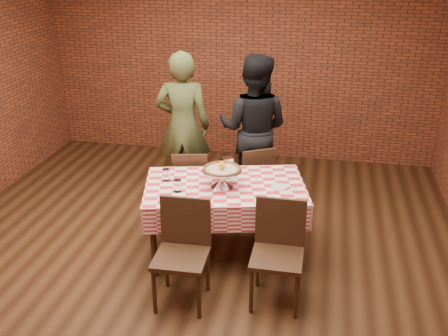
{
  "coord_description": "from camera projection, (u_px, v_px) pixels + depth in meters",
  "views": [
    {
      "loc": [
        1.2,
        -4.13,
        2.89
      ],
      "look_at": [
        0.3,
        0.34,
        0.91
      ],
      "focal_mm": 41.36,
      "sensor_mm": 36.0,
      "label": 1
    }
  ],
  "objects": [
    {
      "name": "sweetener_packet_a",
      "position": [
        290.0,
        191.0,
        4.86
      ],
      "size": [
        0.06,
        0.06,
        0.0
      ],
      "primitive_type": "cube",
      "rotation": [
        0.0,
        0.0,
        0.9
      ],
      "color": "white",
      "rests_on": "tablecloth"
    },
    {
      "name": "pizza",
      "position": [
        222.0,
        170.0,
        4.87
      ],
      "size": [
        0.41,
        0.41,
        0.03
      ],
      "primitive_type": "cylinder",
      "rotation": [
        0.0,
        0.0,
        0.14
      ],
      "color": "beige",
      "rests_on": "pizza_stand"
    },
    {
      "name": "sweetener_packet_b",
      "position": [
        294.0,
        188.0,
        4.9
      ],
      "size": [
        0.06,
        0.05,
        0.0
      ],
      "primitive_type": "cube",
      "rotation": [
        0.0,
        0.0,
        -0.37
      ],
      "color": "white",
      "rests_on": "tablecloth"
    },
    {
      "name": "diner_black",
      "position": [
        253.0,
        129.0,
        6.08
      ],
      "size": [
        0.93,
        0.76,
        1.78
      ],
      "primitive_type": "imported",
      "rotation": [
        0.0,
        0.0,
        3.04
      ],
      "color": "black",
      "rests_on": "ground"
    },
    {
      "name": "water_glass_right",
      "position": [
        166.0,
        175.0,
        5.05
      ],
      "size": [
        0.09,
        0.09,
        0.12
      ],
      "primitive_type": "cylinder",
      "rotation": [
        0.0,
        0.0,
        0.24
      ],
      "color": "white",
      "rests_on": "tablecloth"
    },
    {
      "name": "chair_near_left",
      "position": [
        181.0,
        257.0,
        4.37
      ],
      "size": [
        0.46,
        0.46,
        0.92
      ],
      "primitive_type": null,
      "rotation": [
        0.0,
        0.0,
        0.03
      ],
      "color": "#3F2918",
      "rests_on": "ground"
    },
    {
      "name": "back_wall",
      "position": [
        241.0,
        57.0,
        7.2
      ],
      "size": [
        5.5,
        0.0,
        5.5
      ],
      "primitive_type": "plane",
      "rotation": [
        1.57,
        0.0,
        0.0
      ],
      "color": "brown",
      "rests_on": "ground"
    },
    {
      "name": "side_plate",
      "position": [
        279.0,
        187.0,
        4.92
      ],
      "size": [
        0.18,
        0.18,
        0.01
      ],
      "primitive_type": "cylinder",
      "rotation": [
        0.0,
        0.0,
        0.24
      ],
      "color": "white",
      "rests_on": "tablecloth"
    },
    {
      "name": "diner_olive",
      "position": [
        183.0,
        126.0,
        6.16
      ],
      "size": [
        0.7,
        0.5,
        1.8
      ],
      "primitive_type": "imported",
      "rotation": [
        0.0,
        0.0,
        3.26
      ],
      "color": "#4A542B",
      "rests_on": "ground"
    },
    {
      "name": "chair_far_right",
      "position": [
        253.0,
        180.0,
        5.87
      ],
      "size": [
        0.52,
        0.52,
        0.86
      ],
      "primitive_type": null,
      "rotation": [
        0.0,
        0.0,
        3.67
      ],
      "color": "#3F2918",
      "rests_on": "ground"
    },
    {
      "name": "lemon",
      "position": [
        222.0,
        165.0,
        4.85
      ],
      "size": [
        0.07,
        0.07,
        0.08
      ],
      "primitive_type": "ellipsoid",
      "rotation": [
        0.0,
        0.0,
        0.14
      ],
      "color": "yellow",
      "rests_on": "pizza"
    },
    {
      "name": "table",
      "position": [
        225.0,
        220.0,
        5.13
      ],
      "size": [
        1.69,
        1.25,
        0.75
      ],
      "primitive_type": "cube",
      "rotation": [
        0.0,
        0.0,
        0.24
      ],
      "color": "#3F2918",
      "rests_on": "ground"
    },
    {
      "name": "water_glass_left",
      "position": [
        178.0,
        186.0,
        4.82
      ],
      "size": [
        0.09,
        0.09,
        0.12
      ],
      "primitive_type": "cylinder",
      "rotation": [
        0.0,
        0.0,
        0.24
      ],
      "color": "white",
      "rests_on": "tablecloth"
    },
    {
      "name": "chair_far_left",
      "position": [
        191.0,
        184.0,
        5.76
      ],
      "size": [
        0.45,
        0.45,
        0.86
      ],
      "primitive_type": null,
      "rotation": [
        0.0,
        0.0,
        3.35
      ],
      "color": "#3F2918",
      "rests_on": "ground"
    },
    {
      "name": "condiment_caddy",
      "position": [
        227.0,
        164.0,
        5.25
      ],
      "size": [
        0.13,
        0.12,
        0.15
      ],
      "primitive_type": "cube",
      "rotation": [
        0.0,
        0.0,
        0.47
      ],
      "color": "silver",
      "rests_on": "tablecloth"
    },
    {
      "name": "ground",
      "position": [
        187.0,
        264.0,
        5.08
      ],
      "size": [
        6.0,
        6.0,
        0.0
      ],
      "primitive_type": "plane",
      "color": "black",
      "rests_on": "ground"
    },
    {
      "name": "pizza_stand",
      "position": [
        222.0,
        178.0,
        4.91
      ],
      "size": [
        0.44,
        0.44,
        0.17
      ],
      "primitive_type": null,
      "rotation": [
        0.0,
        0.0,
        0.14
      ],
      "color": "silver",
      "rests_on": "tablecloth"
    },
    {
      "name": "tablecloth",
      "position": [
        225.0,
        197.0,
        5.03
      ],
      "size": [
        1.73,
        1.29,
        0.26
      ],
      "primitive_type": null,
      "rotation": [
        0.0,
        0.0,
        0.24
      ],
      "color": "red",
      "rests_on": "table"
    },
    {
      "name": "chair_near_right",
      "position": [
        277.0,
        257.0,
        4.37
      ],
      "size": [
        0.44,
        0.44,
        0.92
      ],
      "primitive_type": null,
      "rotation": [
        0.0,
        0.0,
        -0.0
      ],
      "color": "#3F2918",
      "rests_on": "ground"
    }
  ]
}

